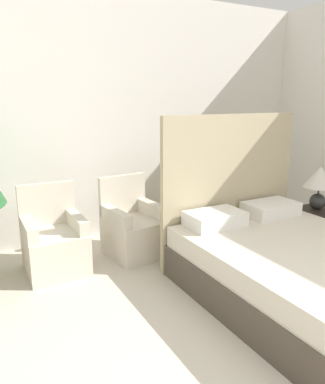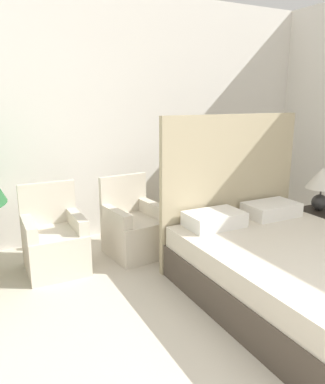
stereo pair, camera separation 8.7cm
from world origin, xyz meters
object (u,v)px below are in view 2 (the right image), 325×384
armchair_near_window_right (135,231)px  nightstand (319,230)px  armchair_near_window_left (55,244)px  bed (300,270)px  table_lamp (322,182)px

armchair_near_window_right → nightstand: size_ratio=1.53×
armchair_near_window_right → nightstand: bearing=-29.7°
nightstand → armchair_near_window_left: bearing=163.5°
armchair_near_window_left → nightstand: size_ratio=1.53×
bed → nightstand: bearing=34.2°
armchair_near_window_right → nightstand: 2.10m
nightstand → bed: bearing=-145.8°
bed → nightstand: bed is taller
bed → armchair_near_window_right: size_ratio=2.59×
armchair_near_window_left → armchair_near_window_right: 0.87m
armchair_near_window_left → table_lamp: bearing=-15.9°
armchair_near_window_left → nightstand: bearing=-16.2°
bed → armchair_near_window_left: bearing=137.1°
table_lamp → bed: bearing=-144.7°
armchair_near_window_left → bed: bearing=-42.6°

